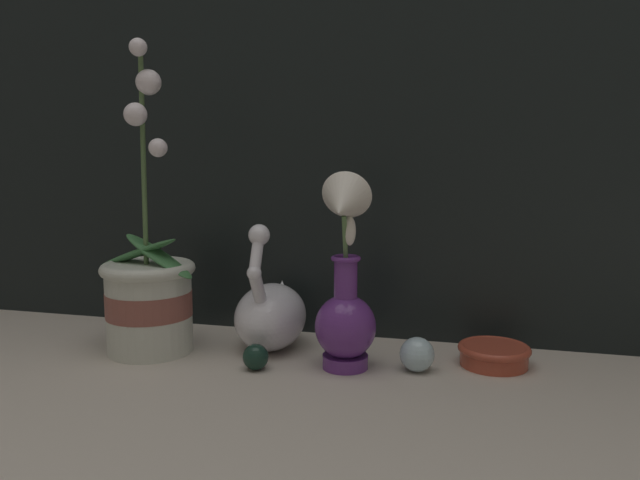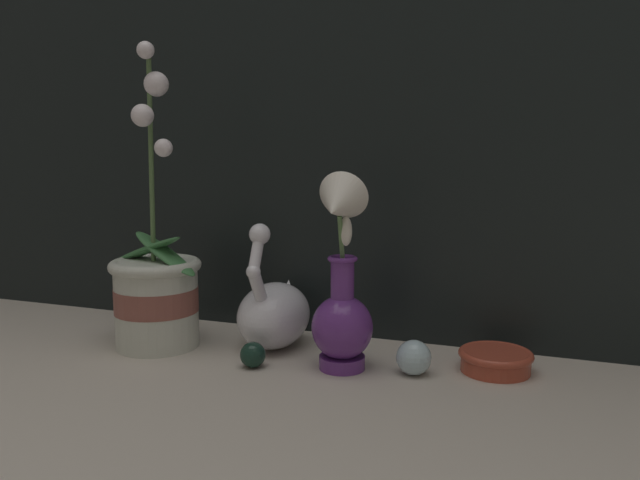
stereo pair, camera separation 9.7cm
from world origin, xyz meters
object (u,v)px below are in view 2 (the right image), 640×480
object	(u,v)px
orchid_potted_plant	(156,289)
amber_dish	(496,359)
glass_sphere	(414,358)
swan_figurine	(275,311)
blue_vase	(341,296)

from	to	relation	value
orchid_potted_plant	amber_dish	size ratio (longest dim) A/B	4.51
orchid_potted_plant	glass_sphere	size ratio (longest dim) A/B	9.57
orchid_potted_plant	glass_sphere	xyz separation A→B (m)	(0.44, 0.01, -0.07)
orchid_potted_plant	swan_figurine	xyz separation A→B (m)	(0.19, 0.06, -0.04)
blue_vase	amber_dish	xyz separation A→B (m)	(0.22, 0.07, -0.10)
glass_sphere	orchid_potted_plant	bearing A→B (deg)	-178.36
orchid_potted_plant	blue_vase	world-z (taller)	orchid_potted_plant
orchid_potted_plant	blue_vase	xyz separation A→B (m)	(0.33, -0.01, 0.02)
orchid_potted_plant	glass_sphere	world-z (taller)	orchid_potted_plant
swan_figurine	glass_sphere	bearing A→B (deg)	-11.79
swan_figurine	orchid_potted_plant	bearing A→B (deg)	-161.20
swan_figurine	glass_sphere	world-z (taller)	swan_figurine
glass_sphere	amber_dish	distance (m)	0.13
orchid_potted_plant	swan_figurine	world-z (taller)	orchid_potted_plant
blue_vase	glass_sphere	world-z (taller)	blue_vase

